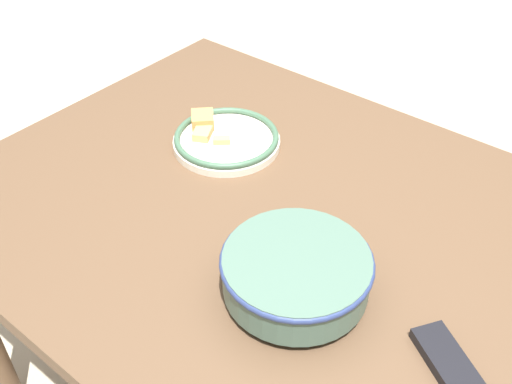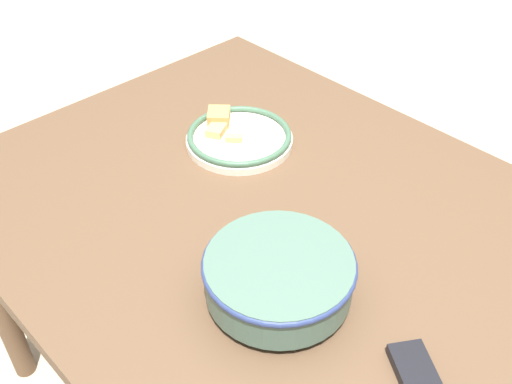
{
  "view_description": "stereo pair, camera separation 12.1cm",
  "coord_description": "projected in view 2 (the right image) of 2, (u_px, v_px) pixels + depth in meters",
  "views": [
    {
      "loc": [
        -0.47,
        0.75,
        1.56
      ],
      "look_at": [
        0.12,
        0.02,
        0.79
      ],
      "focal_mm": 42.0,
      "sensor_mm": 36.0,
      "label": 1
    },
    {
      "loc": [
        -0.56,
        0.66,
        1.56
      ],
      "look_at": [
        0.12,
        0.02,
        0.79
      ],
      "focal_mm": 42.0,
      "sensor_mm": 36.0,
      "label": 2
    }
  ],
  "objects": [
    {
      "name": "food_plate",
      "position": [
        238.0,
        137.0,
        1.41
      ],
      "size": [
        0.25,
        0.25,
        0.05
      ],
      "color": "silver",
      "rests_on": "dining_table"
    },
    {
      "name": "noodle_bowl",
      "position": [
        279.0,
        276.0,
        1.03
      ],
      "size": [
        0.26,
        0.26,
        0.09
      ],
      "color": "#4C6B5B",
      "rests_on": "dining_table"
    },
    {
      "name": "dining_table",
      "position": [
        301.0,
        258.0,
        1.23
      ],
      "size": [
        1.5,
        1.02,
        0.75
      ],
      "color": "brown",
      "rests_on": "ground_plane"
    }
  ]
}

